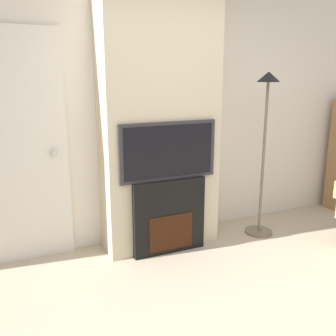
# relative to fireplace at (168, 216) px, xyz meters

# --- Properties ---
(wall_back) EXTENTS (6.00, 0.06, 2.70)m
(wall_back) POSITION_rel_fireplace_xyz_m (0.00, 0.45, 0.99)
(wall_back) COLOR silver
(wall_back) RESTS_ON ground_plane
(chimney_breast) EXTENTS (1.13, 0.42, 2.70)m
(chimney_breast) POSITION_rel_fireplace_xyz_m (0.00, 0.21, 0.99)
(chimney_breast) COLOR beige
(chimney_breast) RESTS_ON ground_plane
(fireplace) EXTENTS (0.72, 0.15, 0.73)m
(fireplace) POSITION_rel_fireplace_xyz_m (0.00, 0.00, 0.00)
(fireplace) COLOR black
(fireplace) RESTS_ON ground_plane
(television) EXTENTS (0.95, 0.07, 0.55)m
(television) POSITION_rel_fireplace_xyz_m (0.00, -0.00, 0.64)
(television) COLOR #2D2D33
(television) RESTS_ON fireplace
(floor_lamp) EXTENTS (0.29, 0.29, 1.72)m
(floor_lamp) POSITION_rel_fireplace_xyz_m (1.08, -0.02, 0.77)
(floor_lamp) COLOR #726651
(floor_lamp) RESTS_ON ground_plane
(entry_door) EXTENTS (0.85, 0.09, 2.10)m
(entry_door) POSITION_rel_fireplace_xyz_m (-1.27, 0.40, 0.68)
(entry_door) COLOR silver
(entry_door) RESTS_ON ground_plane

